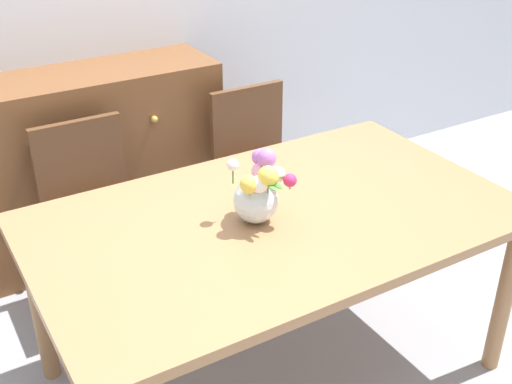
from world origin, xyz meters
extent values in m
plane|color=#939399|center=(0.00, 0.00, 0.00)|extent=(12.00, 12.00, 0.00)
cube|color=#9E7047|center=(0.00, 0.00, 0.75)|extent=(1.81, 1.08, 0.04)
cylinder|color=#9E7047|center=(0.83, -0.46, 0.37)|extent=(0.07, 0.07, 0.73)
cylinder|color=#9E7047|center=(-0.83, 0.46, 0.37)|extent=(0.07, 0.07, 0.73)
cylinder|color=#9E7047|center=(0.83, 0.46, 0.37)|extent=(0.07, 0.07, 0.73)
cube|color=brown|center=(-0.45, 0.80, 0.46)|extent=(0.42, 0.42, 0.04)
cylinder|color=brown|center=(-0.27, 0.62, 0.22)|extent=(0.04, 0.04, 0.44)
cylinder|color=brown|center=(-0.63, 0.62, 0.22)|extent=(0.04, 0.04, 0.44)
cylinder|color=brown|center=(-0.27, 0.98, 0.22)|extent=(0.04, 0.04, 0.44)
cylinder|color=brown|center=(-0.63, 0.98, 0.22)|extent=(0.04, 0.04, 0.44)
cube|color=brown|center=(-0.45, 0.99, 0.69)|extent=(0.42, 0.04, 0.42)
cube|color=brown|center=(0.45, 0.80, 0.46)|extent=(0.42, 0.42, 0.04)
cylinder|color=brown|center=(0.63, 0.62, 0.22)|extent=(0.04, 0.04, 0.44)
cylinder|color=brown|center=(0.27, 0.62, 0.22)|extent=(0.04, 0.04, 0.44)
cylinder|color=brown|center=(0.63, 0.98, 0.22)|extent=(0.04, 0.04, 0.44)
cylinder|color=brown|center=(0.27, 0.98, 0.22)|extent=(0.04, 0.04, 0.44)
cube|color=brown|center=(0.45, 0.99, 0.69)|extent=(0.42, 0.04, 0.42)
cube|color=brown|center=(-0.32, 1.33, 0.50)|extent=(1.40, 0.44, 1.00)
sphere|color=#B7933D|center=(-0.62, 1.10, 0.78)|extent=(0.04, 0.04, 0.04)
sphere|color=#B7933D|center=(-0.02, 1.10, 0.78)|extent=(0.04, 0.04, 0.04)
sphere|color=#B7933D|center=(-0.62, 1.10, 0.38)|extent=(0.04, 0.04, 0.04)
sphere|color=#B7933D|center=(-0.02, 1.10, 0.38)|extent=(0.04, 0.04, 0.04)
sphere|color=silver|center=(-0.09, 0.00, 0.86)|extent=(0.17, 0.17, 0.17)
sphere|color=white|center=(-0.10, -0.05, 0.95)|extent=(0.06, 0.06, 0.06)
cylinder|color=#478438|center=(-0.10, -0.05, 0.94)|extent=(0.01, 0.01, 0.04)
sphere|color=#B266C6|center=(-0.03, 0.02, 1.01)|extent=(0.07, 0.07, 0.07)
cylinder|color=#478438|center=(-0.03, 0.02, 0.96)|extent=(0.01, 0.01, 0.09)
sphere|color=#EFD14C|center=(-0.07, -0.06, 0.98)|extent=(0.08, 0.08, 0.08)
cylinder|color=#478438|center=(-0.07, -0.06, 0.95)|extent=(0.01, 0.01, 0.06)
sphere|color=white|center=(-0.15, 0.06, 0.99)|extent=(0.04, 0.04, 0.04)
cylinder|color=#478438|center=(-0.15, 0.06, 0.95)|extent=(0.01, 0.01, 0.07)
sphere|color=white|center=(-0.02, -0.03, 0.96)|extent=(0.06, 0.06, 0.06)
cylinder|color=#478438|center=(-0.02, -0.03, 0.94)|extent=(0.01, 0.01, 0.04)
sphere|color=#B266C6|center=(-0.03, 0.06, 0.99)|extent=(0.06, 0.06, 0.06)
cylinder|color=#478438|center=(-0.03, 0.06, 0.96)|extent=(0.01, 0.01, 0.08)
sphere|color=#D12D66|center=(0.01, -0.08, 0.95)|extent=(0.05, 0.05, 0.05)
cylinder|color=#478438|center=(0.01, -0.08, 0.93)|extent=(0.01, 0.01, 0.03)
sphere|color=#EA9EBC|center=(-0.05, 0.03, 0.95)|extent=(0.07, 0.07, 0.07)
cylinder|color=#478438|center=(-0.05, 0.03, 0.93)|extent=(0.01, 0.01, 0.03)
sphere|color=#EFD14C|center=(-0.14, -0.04, 0.95)|extent=(0.07, 0.07, 0.07)
cylinder|color=#478438|center=(-0.14, -0.04, 0.94)|extent=(0.01, 0.01, 0.04)
ellipsoid|color=#478438|center=(-0.08, -0.10, 0.96)|extent=(0.03, 0.07, 0.02)
ellipsoid|color=#478438|center=(-0.03, -0.04, 0.96)|extent=(0.07, 0.06, 0.02)
ellipsoid|color=#478438|center=(-0.02, 0.08, 0.93)|extent=(0.06, 0.07, 0.02)
ellipsoid|color=#478438|center=(-0.06, -0.09, 0.96)|extent=(0.04, 0.07, 0.03)
camera|label=1|loc=(-1.13, -1.75, 2.00)|focal=45.28mm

